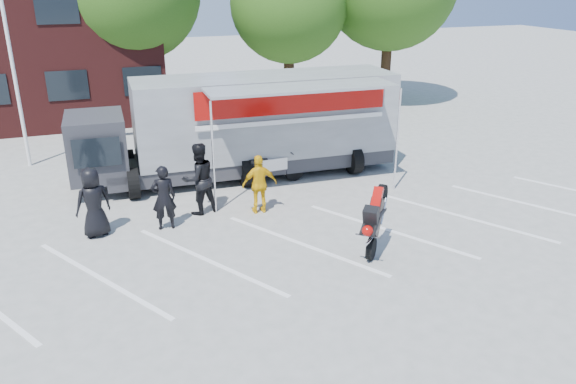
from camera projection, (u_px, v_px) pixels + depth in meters
ground at (311, 264)px, 12.96m from camera, size 100.00×100.00×0.00m
parking_bay_lines at (295, 245)px, 13.83m from camera, size 18.09×13.33×0.01m
flagpole at (12, 14)px, 17.85m from camera, size 1.61×0.12×8.00m
tree_mid at (289, 4)px, 25.88m from camera, size 5.44×5.44×7.68m
transporter_truck at (253, 174)px, 18.75m from camera, size 10.37×5.26×3.25m
parked_motorcycle at (273, 184)px, 17.90m from camera, size 2.18×0.87×1.12m
stunt_bike_rider at (377, 249)px, 13.68m from camera, size 1.59×1.63×1.82m
spectator_leather_a at (93, 202)px, 14.06m from camera, size 1.01×0.80×1.82m
spectator_leather_b at (164, 198)px, 14.47m from camera, size 0.65×0.44×1.74m
spectator_leather_c at (199, 179)px, 15.38m from camera, size 1.16×1.02×2.02m
spectator_hivis at (260, 184)px, 15.47m from camera, size 1.00×0.46×1.67m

